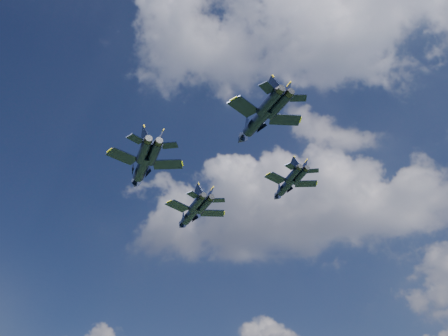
% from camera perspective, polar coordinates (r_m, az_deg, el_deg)
% --- Properties ---
extents(jet_lead, '(14.59, 15.61, 4.11)m').
position_cam_1_polar(jet_lead, '(120.82, -3.42, -4.76)').
color(jet_lead, black).
extents(jet_left, '(14.38, 17.21, 4.35)m').
position_cam_1_polar(jet_left, '(104.08, -8.35, -0.01)').
color(jet_left, black).
extents(jet_right, '(11.77, 13.88, 3.52)m').
position_cam_1_polar(jet_right, '(114.51, 6.29, -1.85)').
color(jet_right, black).
extents(jet_slot, '(14.79, 15.25, 4.09)m').
position_cam_1_polar(jet_slot, '(93.43, 3.31, 4.69)').
color(jet_slot, black).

